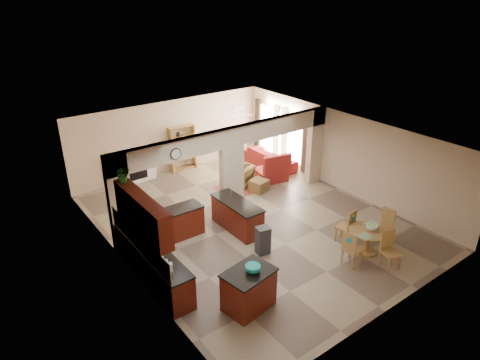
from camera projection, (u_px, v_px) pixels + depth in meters
floor at (251, 221)px, 13.33m from camera, size 10.00×10.00×0.00m
ceiling at (252, 136)px, 12.15m from camera, size 10.00×10.00×0.00m
wall_back at (171, 136)px, 16.39m from camera, size 8.00×0.00×8.00m
wall_front at (395, 260)px, 9.09m from camera, size 8.00×0.00×8.00m
wall_left at (124, 221)px, 10.58m from camera, size 0.00×10.00×10.00m
wall_right at (342, 152)px, 14.90m from camera, size 0.00×10.00×10.00m
partition_left_pier at (120, 202)px, 11.47m from camera, size 0.60×0.25×2.80m
partition_center_pier at (232, 179)px, 13.60m from camera, size 0.80×0.25×2.20m
partition_right_pier at (315, 146)px, 15.47m from camera, size 0.60×0.25×2.80m
partition_header at (231, 137)px, 13.01m from camera, size 8.00×0.25×0.60m
kitchen_counter at (158, 247)px, 11.19m from camera, size 2.52×3.29×1.48m
upper_cabinets at (142, 213)px, 9.88m from camera, size 0.35×2.40×0.90m
peninsula at (237, 216)px, 12.73m from camera, size 0.70×1.85×0.91m
wall_clock at (176, 154)px, 11.84m from camera, size 0.34×0.03×0.34m
rug at (241, 188)px, 15.51m from camera, size 1.60×1.30×0.01m
fireplace at (136, 166)px, 15.73m from camera, size 1.60×0.35×1.20m
shelving_unit at (182, 148)px, 16.66m from camera, size 1.00×0.32×1.80m
window_a at (295, 140)px, 16.64m from camera, size 0.02×0.90×1.90m
window_b at (267, 129)px, 17.88m from camera, size 0.02×0.90×1.90m
glazed_door at (281, 138)px, 17.33m from camera, size 0.02×0.70×2.10m
drape_a_left at (305, 144)px, 16.18m from camera, size 0.10×0.28×2.30m
drape_a_right at (284, 136)px, 17.06m from camera, size 0.10×0.28×2.30m
drape_b_left at (276, 133)px, 17.42m from camera, size 0.10×0.28×2.30m
drape_b_right at (258, 126)px, 18.30m from camera, size 0.10×0.28×2.30m
ceiling_fan at (233, 112)px, 15.25m from camera, size 1.00×1.00×0.10m
kitchen_island at (249, 289)px, 9.61m from camera, size 1.25×0.98×0.98m
teal_bowl at (253, 269)px, 9.37m from camera, size 0.34×0.34×0.16m
trash_can at (263, 241)px, 11.62m from camera, size 0.40×0.36×0.74m
dining_table at (368, 237)px, 11.59m from camera, size 1.05×1.05×0.72m
fruit_bowl at (372, 227)px, 11.48m from camera, size 0.31×0.31×0.16m
sofa at (270, 159)px, 17.16m from camera, size 2.37×0.95×0.69m
chaise at (271, 174)px, 16.06m from camera, size 1.25×1.10×0.44m
armchair at (240, 175)px, 15.58m from camera, size 1.06×1.07×0.76m
ottoman at (259, 185)px, 15.22m from camera, size 0.67×0.67×0.40m
plant at (123, 174)px, 10.29m from camera, size 0.39×0.35×0.41m
chair_north at (348, 225)px, 12.04m from camera, size 0.50×0.50×1.02m
chair_east at (385, 224)px, 12.09m from camera, size 0.44×0.44×1.02m
chair_south at (389, 248)px, 11.01m from camera, size 0.51×0.51×1.02m
chair_west at (351, 247)px, 11.03m from camera, size 0.45×0.45×1.02m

